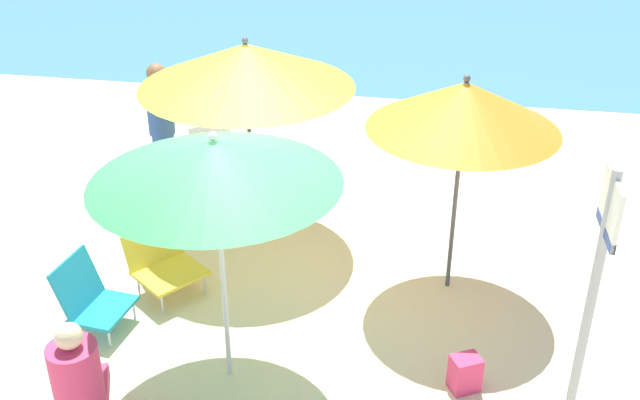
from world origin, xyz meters
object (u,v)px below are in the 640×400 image
object	(u,v)px
beach_chair_b	(216,151)
person_b	(78,377)
beach_bag	(465,373)
umbrella_green	(215,162)
beach_chair_a	(163,262)
umbrella_yellow	(246,66)
person_a	(162,133)
beach_chair_c	(90,296)
warning_sign	(592,298)
umbrella_orange	(464,106)

from	to	relation	value
beach_chair_b	person_b	world-z (taller)	person_b
beach_chair_b	beach_bag	world-z (taller)	beach_chair_b
umbrella_green	beach_chair_a	bearing A→B (deg)	131.93
umbrella_green	umbrella_yellow	xyz separation A→B (m)	(-0.38, 2.20, -0.06)
beach_chair_b	person_a	world-z (taller)	person_a
beach_bag	beach_chair_a	bearing A→B (deg)	162.42
beach_chair_c	person_a	bearing A→B (deg)	101.25
beach_chair_a	person_a	world-z (taller)	person_a
umbrella_green	umbrella_yellow	distance (m)	2.23
umbrella_yellow	beach_chair_b	bearing A→B (deg)	122.87
umbrella_yellow	beach_bag	size ratio (longest dim) A/B	7.01
person_b	beach_chair_a	bearing A→B (deg)	-19.97
umbrella_green	person_a	size ratio (longest dim) A/B	1.30
beach_chair_a	beach_chair_c	size ratio (longest dim) A/B	1.24
beach_chair_a	beach_bag	xyz separation A→B (m)	(2.70, -0.86, -0.15)
warning_sign	beach_bag	xyz separation A→B (m)	(-0.62, 0.73, -1.29)
umbrella_green	umbrella_orange	bearing A→B (deg)	42.60
beach_bag	warning_sign	bearing A→B (deg)	-49.74
beach_chair_a	warning_sign	world-z (taller)	warning_sign
beach_chair_a	beach_bag	distance (m)	2.84
umbrella_green	beach_chair_b	distance (m)	3.83
umbrella_yellow	warning_sign	size ratio (longest dim) A/B	0.91
umbrella_orange	beach_chair_b	size ratio (longest dim) A/B	2.79
beach_chair_c	person_b	bearing A→B (deg)	-60.36
beach_chair_a	umbrella_orange	bearing A→B (deg)	49.02
beach_chair_b	person_a	bearing A→B (deg)	-69.66
beach_chair_b	person_a	size ratio (longest dim) A/B	0.46
beach_bag	umbrella_yellow	bearing A→B (deg)	136.66
person_a	warning_sign	size ratio (longest dim) A/B	0.70
beach_chair_a	warning_sign	xyz separation A→B (m)	(3.32, -1.58, 1.14)
warning_sign	umbrella_orange	bearing A→B (deg)	108.75
beach_chair_c	umbrella_yellow	bearing A→B (deg)	70.49
umbrella_yellow	person_b	world-z (taller)	umbrella_yellow
umbrella_yellow	person_b	bearing A→B (deg)	-98.60
umbrella_yellow	beach_chair_a	world-z (taller)	umbrella_yellow
person_a	beach_bag	xyz separation A→B (m)	(3.27, -2.51, -0.66)
umbrella_green	warning_sign	world-z (taller)	warning_sign
beach_chair_c	person_b	xyz separation A→B (m)	(0.47, -1.13, 0.18)
umbrella_orange	warning_sign	bearing A→B (deg)	-69.63
person_b	umbrella_yellow	bearing A→B (deg)	-30.76
umbrella_green	warning_sign	distance (m)	2.52
beach_chair_c	beach_bag	size ratio (longest dim) A/B	2.19
beach_chair_c	beach_chair_a	bearing A→B (deg)	64.66
umbrella_yellow	warning_sign	world-z (taller)	warning_sign
umbrella_yellow	beach_chair_a	xyz separation A→B (m)	(-0.52, -1.21, -1.47)
umbrella_yellow	person_b	size ratio (longest dim) A/B	2.12
beach_chair_a	beach_bag	size ratio (longest dim) A/B	2.72
person_a	person_b	size ratio (longest dim) A/B	1.62
beach_chair_b	warning_sign	bearing A→B (deg)	-0.41
umbrella_green	person_b	bearing A→B (deg)	-137.04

